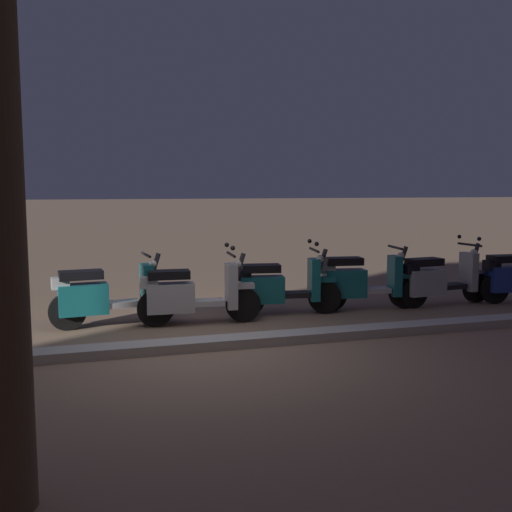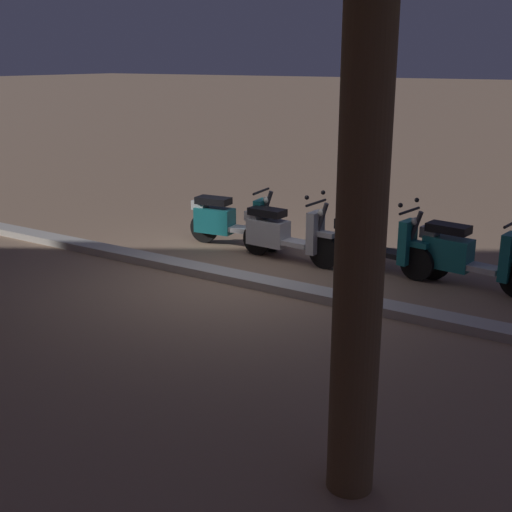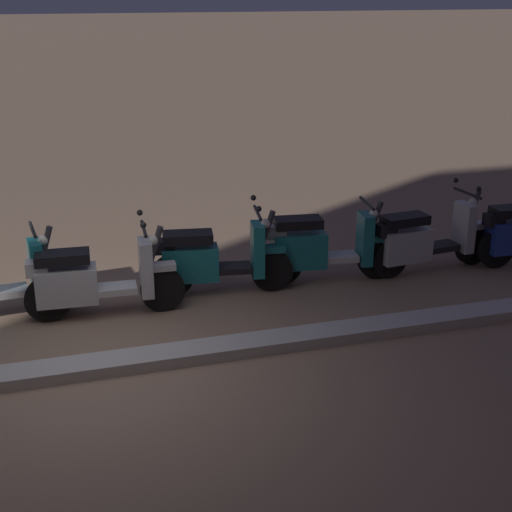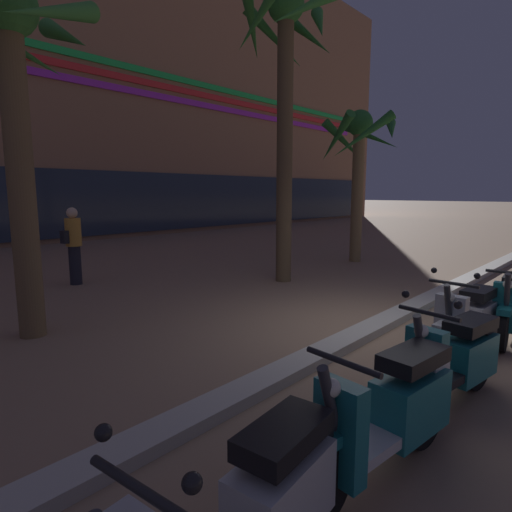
# 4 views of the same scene
# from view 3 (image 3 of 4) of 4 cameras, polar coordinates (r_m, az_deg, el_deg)

# --- Properties ---
(ground_plane) EXTENTS (200.00, 200.00, 0.00)m
(ground_plane) POSITION_cam_3_polar(r_m,az_deg,el_deg) (7.57, -12.30, -8.63)
(ground_plane) COLOR #93755B
(curb_strip) EXTENTS (60.00, 0.36, 0.12)m
(curb_strip) POSITION_cam_3_polar(r_m,az_deg,el_deg) (7.52, -12.32, -8.32)
(curb_strip) COLOR #BCB7AD
(curb_strip) RESTS_ON ground
(scooter_silver_second_in_line) EXTENTS (1.85, 0.56, 1.17)m
(scooter_silver_second_in_line) POSITION_cam_3_polar(r_m,az_deg,el_deg) (9.92, 12.84, 1.22)
(scooter_silver_second_in_line) COLOR black
(scooter_silver_second_in_line) RESTS_ON ground
(scooter_teal_mid_front) EXTENTS (1.78, 0.59, 1.04)m
(scooter_teal_mid_front) POSITION_cam_3_polar(r_m,az_deg,el_deg) (9.38, 4.92, 0.65)
(scooter_teal_mid_front) COLOR black
(scooter_teal_mid_front) RESTS_ON ground
(scooter_teal_last_in_row) EXTENTS (1.74, 0.62, 1.17)m
(scooter_teal_last_in_row) POSITION_cam_3_polar(r_m,az_deg,el_deg) (9.01, -3.44, -0.29)
(scooter_teal_last_in_row) COLOR black
(scooter_teal_last_in_row) RESTS_ON ground
(scooter_silver_lead_nearest) EXTENTS (1.82, 0.56, 1.17)m
(scooter_silver_lead_nearest) POSITION_cam_3_polar(r_m,az_deg,el_deg) (8.56, -12.55, -1.88)
(scooter_silver_lead_nearest) COLOR black
(scooter_silver_lead_nearest) RESTS_ON ground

